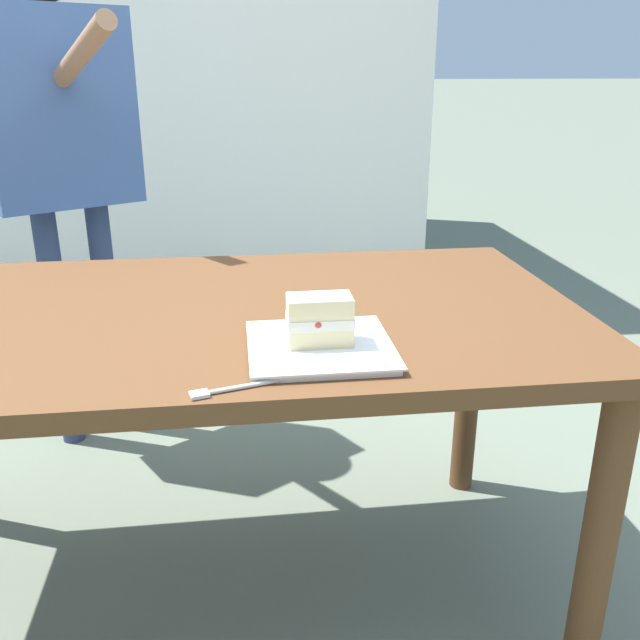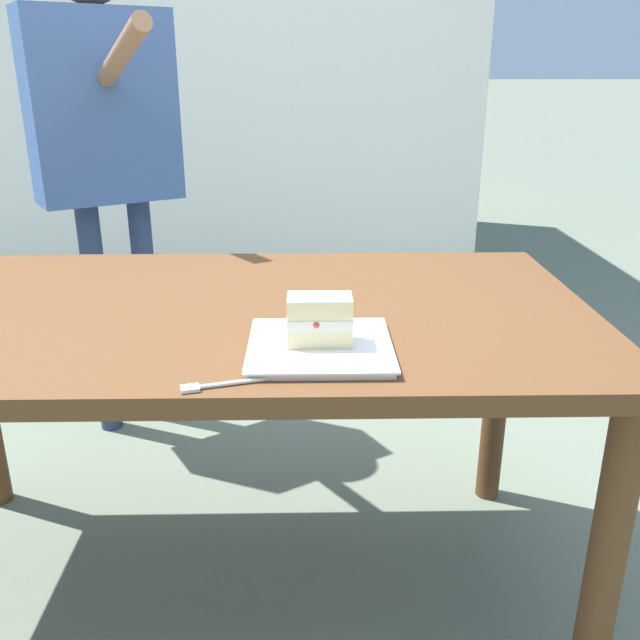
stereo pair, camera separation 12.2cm
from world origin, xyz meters
The scene contains 6 objects.
ground_plane centered at (0.00, 0.00, 0.00)m, with size 160.00×160.00×0.00m, color slate.
patio_table centered at (0.00, 0.00, 0.67)m, with size 1.63×0.89×0.76m.
dessert_plate centered at (-0.22, 0.26, 0.77)m, with size 0.26×0.26×0.02m.
cake_slice centered at (-0.22, 0.26, 0.82)m, with size 0.12×0.07×0.09m.
dessert_fork centered at (-0.06, 0.40, 0.77)m, with size 0.17×0.06×0.01m.
diner_person centered at (0.45, -0.87, 1.10)m, with size 0.51×0.63×1.65m.
Camera 1 is at (-0.08, 1.39, 1.25)m, focal length 38.06 mm.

